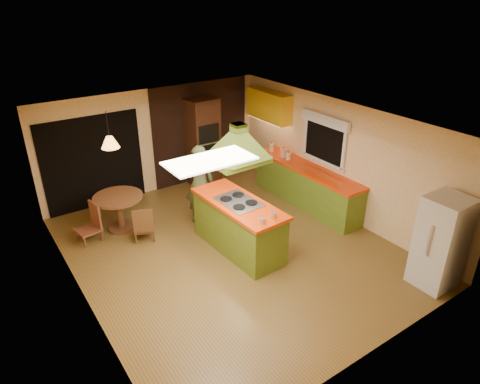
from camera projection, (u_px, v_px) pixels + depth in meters
ground at (231, 249)px, 8.27m from camera, size 6.50×6.50×0.00m
room_walls at (230, 191)px, 7.72m from camera, size 5.50×6.50×6.50m
ceiling_plane at (230, 124)px, 7.17m from camera, size 6.50×6.50×0.00m
brick_panel at (201, 132)px, 10.74m from camera, size 2.64×0.03×2.50m
nook_opening at (93, 163)px, 9.43m from camera, size 2.20×0.03×2.10m
right_counter at (306, 186)px, 9.75m from camera, size 0.62×3.05×0.92m
upper_cabinets at (269, 106)px, 10.34m from camera, size 0.34×1.40×0.70m
window_right at (325, 131)px, 9.15m from camera, size 0.12×1.35×1.06m
fluor_panel at (210, 161)px, 5.73m from camera, size 1.20×0.60×0.03m
kitchen_island at (239, 225)px, 8.05m from camera, size 0.91×2.08×1.03m
range_hood at (238, 138)px, 7.28m from camera, size 1.00×0.73×0.79m
man at (200, 184)px, 8.89m from camera, size 0.74×0.62×1.72m
refrigerator at (441, 242)px, 6.99m from camera, size 0.67×0.63×1.62m
wall_oven at (203, 142)px, 10.54m from camera, size 0.75×0.64×2.17m
dining_table at (119, 206)px, 8.73m from camera, size 1.00×1.00×0.75m
chair_left at (87, 224)px, 8.36m from camera, size 0.49×0.49×0.77m
chair_near at (144, 222)px, 8.45m from camera, size 0.54×0.54×0.75m
pendant_lamp at (110, 142)px, 8.13m from camera, size 0.37×0.37×0.22m
canister_large at (271, 148)px, 10.39m from camera, size 0.18×0.18×0.20m
canister_medium at (283, 153)px, 10.06m from camera, size 0.16×0.16×0.21m
canister_small at (288, 156)px, 9.93m from camera, size 0.15×0.15×0.17m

